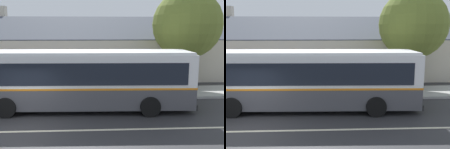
{
  "view_description": "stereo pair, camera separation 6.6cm",
  "coord_description": "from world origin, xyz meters",
  "views": [
    {
      "loc": [
        3.46,
        -10.01,
        4.21
      ],
      "look_at": [
        4.19,
        3.89,
        1.69
      ],
      "focal_mm": 40.0,
      "sensor_mm": 36.0,
      "label": 1
    },
    {
      "loc": [
        3.53,
        -10.01,
        4.21
      ],
      "look_at": [
        4.19,
        3.89,
        1.69
      ],
      "focal_mm": 40.0,
      "sensor_mm": 36.0,
      "label": 2
    }
  ],
  "objects": [
    {
      "name": "ground_plane",
      "position": [
        0.0,
        0.0,
        0.0
      ],
      "size": [
        300.0,
        300.0,
        0.0
      ],
      "primitive_type": "plane",
      "color": "#2D2D30"
    },
    {
      "name": "sidewalk_far",
      "position": [
        0.0,
        6.0,
        0.07
      ],
      "size": [
        60.0,
        3.0,
        0.15
      ],
      "primitive_type": "cube",
      "color": "#9E9E99",
      "rests_on": "ground"
    },
    {
      "name": "lane_divider_stripe",
      "position": [
        0.0,
        0.0,
        0.0
      ],
      "size": [
        60.0,
        0.16,
        0.01
      ],
      "primitive_type": "cube",
      "color": "beige",
      "rests_on": "ground"
    },
    {
      "name": "community_building",
      "position": [
        1.21,
        14.38,
        1.82
      ],
      "size": [
        26.36,
        10.37,
        6.44
      ],
      "color": "beige",
      "rests_on": "ground"
    },
    {
      "name": "transit_bus",
      "position": [
        2.29,
        2.9,
        1.68
      ],
      "size": [
        12.1,
        3.01,
        3.12
      ],
      "color": "#47474C",
      "rests_on": "ground"
    },
    {
      "name": "street_tree_primary",
      "position": [
        9.47,
        7.04,
        4.53
      ],
      "size": [
        4.67,
        4.67,
        6.88
      ],
      "color": "#4C3828",
      "rests_on": "ground"
    }
  ]
}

